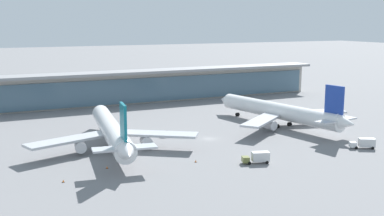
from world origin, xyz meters
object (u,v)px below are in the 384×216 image
object	(u,v)px
safety_cone_alpha	(63,181)
safety_cone_bravo	(196,161)
safety_cone_charlie	(107,167)
service_truck_mid_apron_red	(166,134)
service_truck_under_wing_white	(364,143)
service_truck_near_nose_olive	(258,157)
airliner_left_stand	(112,131)
airliner_centre_stand	(280,111)
service_truck_by_tail_yellow	(314,116)

from	to	relation	value
safety_cone_alpha	safety_cone_bravo	distance (m)	35.55
safety_cone_bravo	safety_cone_charlie	world-z (taller)	same
service_truck_mid_apron_red	service_truck_under_wing_white	bearing A→B (deg)	-38.90
service_truck_under_wing_white	safety_cone_alpha	world-z (taller)	service_truck_under_wing_white
service_truck_near_nose_olive	safety_cone_alpha	world-z (taller)	service_truck_near_nose_olive
safety_cone_charlie	service_truck_under_wing_white	bearing A→B (deg)	-10.14
airliner_left_stand	airliner_centre_stand	size ratio (longest dim) A/B	1.00
service_truck_under_wing_white	safety_cone_bravo	size ratio (longest dim) A/B	10.71
airliner_centre_stand	safety_cone_alpha	distance (m)	87.75
airliner_left_stand	airliner_centre_stand	distance (m)	63.84
safety_cone_charlie	safety_cone_bravo	bearing A→B (deg)	-11.43
service_truck_mid_apron_red	safety_cone_alpha	distance (m)	50.23
airliner_centre_stand	service_truck_mid_apron_red	size ratio (longest dim) A/B	20.95
airliner_centre_stand	safety_cone_alpha	bearing A→B (deg)	-160.74
safety_cone_alpha	safety_cone_charlie	world-z (taller)	same
safety_cone_bravo	airliner_centre_stand	bearing A→B (deg)	30.21
safety_cone_bravo	safety_cone_alpha	bearing A→B (deg)	-177.70
service_truck_under_wing_white	safety_cone_charlie	size ratio (longest dim) A/B	10.71
safety_cone_alpha	service_truck_near_nose_olive	bearing A→B (deg)	-7.45
airliner_left_stand	safety_cone_alpha	distance (m)	31.67
service_truck_by_tail_yellow	safety_cone_charlie	world-z (taller)	service_truck_by_tail_yellow
service_truck_under_wing_white	safety_cone_alpha	size ratio (longest dim) A/B	10.71
service_truck_near_nose_olive	service_truck_mid_apron_red	world-z (taller)	service_truck_near_nose_olive
safety_cone_bravo	service_truck_mid_apron_red	bearing A→B (deg)	83.37
service_truck_under_wing_white	safety_cone_charlie	world-z (taller)	service_truck_under_wing_white
service_truck_mid_apron_red	service_truck_near_nose_olive	bearing A→B (deg)	-73.83
safety_cone_bravo	service_truck_by_tail_yellow	bearing A→B (deg)	26.83
airliner_centre_stand	safety_cone_bravo	size ratio (longest dim) A/B	93.11
safety_cone_charlie	service_truck_by_tail_yellow	bearing A→B (deg)	18.07
service_truck_under_wing_white	safety_cone_bravo	xyz separation A→B (m)	(-51.72, 8.71, -1.37)
safety_cone_bravo	safety_cone_charlie	xyz separation A→B (m)	(-23.25, 4.70, 0.00)
airliner_left_stand	safety_cone_bravo	bearing A→B (deg)	-54.74
service_truck_mid_apron_red	airliner_centre_stand	bearing A→B (deg)	-3.58
safety_cone_alpha	safety_cone_bravo	world-z (taller)	same
service_truck_under_wing_white	service_truck_mid_apron_red	xyz separation A→B (m)	(-48.22, 38.91, -0.82)
service_truck_by_tail_yellow	airliner_left_stand	bearing A→B (deg)	-172.47
airliner_left_stand	safety_cone_bravo	world-z (taller)	airliner_left_stand
airliner_left_stand	service_truck_by_tail_yellow	bearing A→B (deg)	7.53
safety_cone_alpha	service_truck_under_wing_white	bearing A→B (deg)	-4.77
safety_cone_alpha	airliner_centre_stand	bearing A→B (deg)	19.26
service_truck_near_nose_olive	service_truck_under_wing_white	xyz separation A→B (m)	(37.15, -0.74, 0.00)
service_truck_near_nose_olive	safety_cone_alpha	xyz separation A→B (m)	(-50.09, 6.55, -1.37)
service_truck_near_nose_olive	service_truck_by_tail_yellow	size ratio (longest dim) A/B	1.27
airliner_centre_stand	service_truck_mid_apron_red	xyz separation A→B (m)	(-43.67, 2.73, -4.62)
airliner_left_stand	service_truck_near_nose_olive	world-z (taller)	airliner_left_stand
service_truck_by_tail_yellow	service_truck_under_wing_white	bearing A→B (deg)	-111.06
airliner_left_stand	service_truck_mid_apron_red	size ratio (longest dim) A/B	21.02
service_truck_near_nose_olive	service_truck_mid_apron_red	distance (m)	39.75
service_truck_by_tail_yellow	safety_cone_alpha	distance (m)	109.99
service_truck_by_tail_yellow	safety_cone_charlie	xyz separation A→B (m)	(-91.65, -29.90, -0.49)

